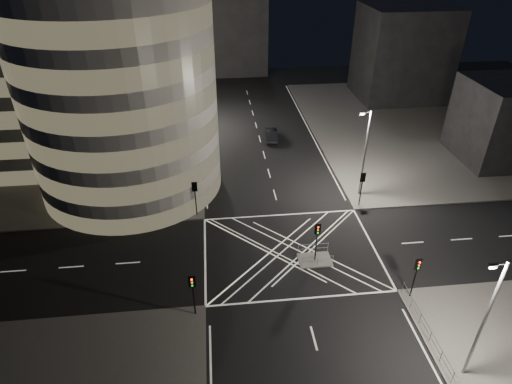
{
  "coord_description": "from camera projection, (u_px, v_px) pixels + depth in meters",
  "views": [
    {
      "loc": [
        -6.57,
        -30.57,
        26.2
      ],
      "look_at": [
        -2.6,
        6.09,
        3.0
      ],
      "focal_mm": 30.0,
      "sensor_mm": 36.0,
      "label": 1
    }
  ],
  "objects": [
    {
      "name": "street_lamp_right_far",
      "position": [
        365.0,
        151.0,
        45.76
      ],
      "size": [
        1.25,
        0.25,
        10.0
      ],
      "color": "slate",
      "rests_on": "sidewalk_far_right"
    },
    {
      "name": "office_tower_curved",
      "position": [
        81.0,
        68.0,
        47.41
      ],
      "size": [
        30.0,
        29.0,
        27.2
      ],
      "color": "#9B9892",
      "rests_on": "sidewalk_far_left"
    },
    {
      "name": "railing_island_north",
      "position": [
        313.0,
        248.0,
        39.58
      ],
      "size": [
        2.8,
        0.06,
        1.1
      ],
      "primitive_type": "cube",
      "color": "slate",
      "rests_on": "central_island"
    },
    {
      "name": "traffic_signal_nl",
      "position": [
        193.0,
        288.0,
        32.2
      ],
      "size": [
        0.55,
        0.22,
        4.0
      ],
      "color": "black",
      "rests_on": "sidewalk_near_left"
    },
    {
      "name": "sidewalk_far_left",
      "position": [
        54.0,
        142.0,
        60.31
      ],
      "size": [
        42.0,
        42.0,
        0.15
      ],
      "primitive_type": "cube",
      "color": "#4E4B49",
      "rests_on": "ground"
    },
    {
      "name": "tree_a",
      "position": [
        178.0,
        171.0,
        44.61
      ],
      "size": [
        4.31,
        4.31,
        6.61
      ],
      "color": "black",
      "rests_on": "sidewalk_far_left"
    },
    {
      "name": "tree_c",
      "position": [
        182.0,
        122.0,
        54.45
      ],
      "size": [
        4.0,
        4.0,
        6.92
      ],
      "color": "black",
      "rests_on": "sidewalk_far_left"
    },
    {
      "name": "tree_e",
      "position": [
        185.0,
        95.0,
        64.92
      ],
      "size": [
        3.74,
        3.74,
        6.07
      ],
      "color": "black",
      "rests_on": "sidewalk_far_left"
    },
    {
      "name": "building_right_near",
      "position": [
        505.0,
        121.0,
        53.73
      ],
      "size": [
        10.0,
        10.0,
        10.0
      ],
      "primitive_type": "cube",
      "color": "black",
      "rests_on": "sidewalk_far_right"
    },
    {
      "name": "building_far_end",
      "position": [
        220.0,
        27.0,
        83.92
      ],
      "size": [
        18.0,
        8.0,
        18.0
      ],
      "primitive_type": "cube",
      "color": "black",
      "rests_on": "ground"
    },
    {
      "name": "office_block_rear",
      "position": [
        110.0,
        36.0,
        67.67
      ],
      "size": [
        24.0,
        16.0,
        22.0
      ],
      "primitive_type": "cube",
      "color": "#9B9892",
      "rests_on": "sidewalk_far_left"
    },
    {
      "name": "railing_near_right",
      "position": [
        435.0,
        346.0,
        30.43
      ],
      "size": [
        0.06,
        11.7,
        1.1
      ],
      "primitive_type": "cube",
      "color": "slate",
      "rests_on": "sidewalk_near_right"
    },
    {
      "name": "traffic_signal_fr",
      "position": [
        362.0,
        183.0,
        45.25
      ],
      "size": [
        0.55,
        0.22,
        4.0
      ],
      "color": "black",
      "rests_on": "sidewalk_far_right"
    },
    {
      "name": "tree_d",
      "position": [
        183.0,
        99.0,
        59.05
      ],
      "size": [
        4.6,
        4.6,
        8.11
      ],
      "color": "black",
      "rests_on": "sidewalk_far_left"
    },
    {
      "name": "street_lamp_left_near",
      "position": [
        188.0,
        147.0,
        46.56
      ],
      "size": [
        1.25,
        0.25,
        10.0
      ],
      "color": "slate",
      "rests_on": "sidewalk_far_left"
    },
    {
      "name": "street_lamp_left_far",
      "position": [
        191.0,
        92.0,
        61.7
      ],
      "size": [
        1.25,
        0.25,
        10.0
      ],
      "color": "slate",
      "rests_on": "sidewalk_far_left"
    },
    {
      "name": "building_right_far",
      "position": [
        402.0,
        53.0,
        72.23
      ],
      "size": [
        14.0,
        12.0,
        15.0
      ],
      "primitive_type": "cube",
      "color": "black",
      "rests_on": "sidewalk_far_right"
    },
    {
      "name": "central_island",
      "position": [
        315.0,
        260.0,
        39.15
      ],
      "size": [
        3.0,
        2.0,
        0.15
      ],
      "primitive_type": "cube",
      "color": "slate",
      "rests_on": "ground"
    },
    {
      "name": "traffic_signal_island",
      "position": [
        317.0,
        235.0,
        37.64
      ],
      "size": [
        0.55,
        0.22,
        4.0
      ],
      "color": "black",
      "rests_on": "central_island"
    },
    {
      "name": "sidewalk_far_right",
      "position": [
        446.0,
        124.0,
        65.6
      ],
      "size": [
        42.0,
        42.0,
        0.15
      ],
      "primitive_type": "cube",
      "color": "#4E4B49",
      "rests_on": "ground"
    },
    {
      "name": "traffic_signal_fl",
      "position": [
        195.0,
        193.0,
        43.64
      ],
      "size": [
        0.55,
        0.22,
        4.0
      ],
      "color": "black",
      "rests_on": "sidewalk_far_left"
    },
    {
      "name": "sedan",
      "position": [
        271.0,
        134.0,
        60.77
      ],
      "size": [
        1.97,
        4.78,
        1.54
      ],
      "primitive_type": "imported",
      "rotation": [
        0.0,
        0.0,
        3.07
      ],
      "color": "black",
      "rests_on": "ground"
    },
    {
      "name": "ground",
      "position": [
        290.0,
        251.0,
        40.27
      ],
      "size": [
        120.0,
        120.0,
        0.0
      ],
      "primitive_type": "plane",
      "color": "black",
      "rests_on": "ground"
    },
    {
      "name": "traffic_signal_nr",
      "position": [
        417.0,
        271.0,
        33.8
      ],
      "size": [
        0.55,
        0.22,
        4.0
      ],
      "color": "black",
      "rests_on": "sidewalk_near_right"
    },
    {
      "name": "tree_b",
      "position": [
        179.0,
        138.0,
        49.1
      ],
      "size": [
        5.24,
        5.24,
        8.21
      ],
      "color": "black",
      "rests_on": "sidewalk_far_left"
    },
    {
      "name": "street_lamp_right_near",
      "position": [
        484.0,
        318.0,
        26.4
      ],
      "size": [
        1.25,
        0.25,
        10.0
      ],
      "color": "slate",
      "rests_on": "sidewalk_near_right"
    },
    {
      "name": "railing_island_south",
      "position": [
        318.0,
        261.0,
        38.06
      ],
      "size": [
        2.8,
        0.06,
        1.1
      ],
      "primitive_type": "cube",
      "color": "slate",
      "rests_on": "central_island"
    }
  ]
}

